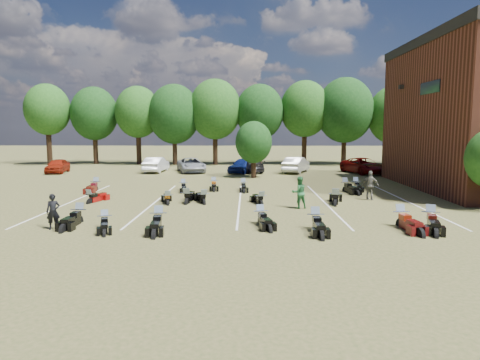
{
  "coord_description": "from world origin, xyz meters",
  "views": [
    {
      "loc": [
        -2.55,
        -21.89,
        4.41
      ],
      "look_at": [
        -2.99,
        4.0,
        1.2
      ],
      "focal_mm": 32.0,
      "sensor_mm": 36.0,
      "label": 1
    }
  ],
  "objects_px": {
    "motorcycle_3": "(261,224)",
    "motorcycle_7": "(90,203)",
    "person_black": "(53,212)",
    "motorcycle_0": "(105,228)",
    "car_0": "(58,166)",
    "car_4": "(243,165)",
    "person_grey": "(370,185)",
    "person_green": "(299,192)",
    "motorcycle_14": "(96,191)"
  },
  "relations": [
    {
      "from": "motorcycle_3",
      "to": "person_black",
      "type": "bearing_deg",
      "value": 175.48
    },
    {
      "from": "person_grey",
      "to": "motorcycle_3",
      "type": "relative_size",
      "value": 0.82
    },
    {
      "from": "car_4",
      "to": "person_black",
      "type": "xyz_separation_m",
      "value": [
        -8.0,
        -23.28,
        0.05
      ]
    },
    {
      "from": "car_0",
      "to": "motorcycle_7",
      "type": "xyz_separation_m",
      "value": [
        9.24,
        -16.55,
        -0.69
      ]
    },
    {
      "from": "person_black",
      "to": "motorcycle_3",
      "type": "distance_m",
      "value": 9.13
    },
    {
      "from": "person_black",
      "to": "person_green",
      "type": "height_order",
      "value": "person_green"
    },
    {
      "from": "motorcycle_0",
      "to": "car_4",
      "type": "bearing_deg",
      "value": 58.21
    },
    {
      "from": "person_green",
      "to": "motorcycle_3",
      "type": "distance_m",
      "value": 4.49
    },
    {
      "from": "motorcycle_0",
      "to": "car_0",
      "type": "bearing_deg",
      "value": 100.7
    },
    {
      "from": "car_4",
      "to": "person_grey",
      "type": "distance_m",
      "value": 17.37
    },
    {
      "from": "person_grey",
      "to": "motorcycle_0",
      "type": "distance_m",
      "value": 15.7
    },
    {
      "from": "car_4",
      "to": "motorcycle_7",
      "type": "height_order",
      "value": "car_4"
    },
    {
      "from": "car_4",
      "to": "motorcycle_14",
      "type": "xyz_separation_m",
      "value": [
        -10.15,
        -12.02,
        -0.73
      ]
    },
    {
      "from": "person_black",
      "to": "person_grey",
      "type": "relative_size",
      "value": 0.87
    },
    {
      "from": "person_grey",
      "to": "motorcycle_14",
      "type": "distance_m",
      "value": 18.39
    },
    {
      "from": "person_grey",
      "to": "car_4",
      "type": "bearing_deg",
      "value": -33.67
    },
    {
      "from": "motorcycle_3",
      "to": "motorcycle_14",
      "type": "distance_m",
      "value": 15.02
    },
    {
      "from": "motorcycle_3",
      "to": "motorcycle_14",
      "type": "xyz_separation_m",
      "value": [
        -11.17,
        10.04,
        0.0
      ]
    },
    {
      "from": "person_black",
      "to": "person_grey",
      "type": "bearing_deg",
      "value": 10.34
    },
    {
      "from": "car_0",
      "to": "car_4",
      "type": "relative_size",
      "value": 0.94
    },
    {
      "from": "car_0",
      "to": "motorcycle_3",
      "type": "xyz_separation_m",
      "value": [
        19.0,
        -21.65,
        -0.69
      ]
    },
    {
      "from": "car_4",
      "to": "car_0",
      "type": "bearing_deg",
      "value": -154.69
    },
    {
      "from": "person_black",
      "to": "person_grey",
      "type": "xyz_separation_m",
      "value": [
        15.88,
        7.81,
        0.11
      ]
    },
    {
      "from": "motorcycle_14",
      "to": "motorcycle_7",
      "type": "bearing_deg",
      "value": -77.17
    },
    {
      "from": "person_green",
      "to": "motorcycle_3",
      "type": "height_order",
      "value": "person_green"
    },
    {
      "from": "car_4",
      "to": "motorcycle_14",
      "type": "relative_size",
      "value": 1.82
    },
    {
      "from": "car_0",
      "to": "person_black",
      "type": "bearing_deg",
      "value": -74.64
    },
    {
      "from": "person_green",
      "to": "motorcycle_0",
      "type": "bearing_deg",
      "value": 11.14
    },
    {
      "from": "person_black",
      "to": "motorcycle_7",
      "type": "xyz_separation_m",
      "value": [
        -0.74,
        6.31,
        -0.78
      ]
    },
    {
      "from": "person_black",
      "to": "car_0",
      "type": "bearing_deg",
      "value": 97.75
    },
    {
      "from": "person_black",
      "to": "person_green",
      "type": "distance_m",
      "value": 12.3
    },
    {
      "from": "motorcycle_3",
      "to": "motorcycle_7",
      "type": "bearing_deg",
      "value": 140.22
    },
    {
      "from": "car_0",
      "to": "person_grey",
      "type": "distance_m",
      "value": 29.93
    },
    {
      "from": "person_grey",
      "to": "motorcycle_7",
      "type": "bearing_deg",
      "value": 34.46
    },
    {
      "from": "person_black",
      "to": "person_green",
      "type": "relative_size",
      "value": 0.89
    },
    {
      "from": "motorcycle_14",
      "to": "person_grey",
      "type": "bearing_deg",
      "value": -13.97
    },
    {
      "from": "person_green",
      "to": "motorcycle_3",
      "type": "relative_size",
      "value": 0.8
    },
    {
      "from": "motorcycle_0",
      "to": "motorcycle_7",
      "type": "xyz_separation_m",
      "value": [
        -2.88,
        6.05,
        0.0
      ]
    },
    {
      "from": "motorcycle_0",
      "to": "person_black",
      "type": "bearing_deg",
      "value": 169.47
    },
    {
      "from": "person_black",
      "to": "motorcycle_0",
      "type": "xyz_separation_m",
      "value": [
        2.14,
        0.26,
        -0.78
      ]
    },
    {
      "from": "car_0",
      "to": "person_green",
      "type": "distance_m",
      "value": 27.72
    },
    {
      "from": "car_0",
      "to": "person_green",
      "type": "relative_size",
      "value": 2.3
    },
    {
      "from": "car_0",
      "to": "motorcycle_3",
      "type": "bearing_deg",
      "value": -56.95
    },
    {
      "from": "motorcycle_7",
      "to": "motorcycle_0",
      "type": "bearing_deg",
      "value": 132.3
    },
    {
      "from": "car_0",
      "to": "car_4",
      "type": "xyz_separation_m",
      "value": [
        17.98,
        0.41,
        0.04
      ]
    },
    {
      "from": "person_black",
      "to": "motorcycle_0",
      "type": "relative_size",
      "value": 0.78
    },
    {
      "from": "motorcycle_3",
      "to": "motorcycle_14",
      "type": "height_order",
      "value": "motorcycle_14"
    },
    {
      "from": "motorcycle_3",
      "to": "car_4",
      "type": "bearing_deg",
      "value": 80.45
    },
    {
      "from": "motorcycle_7",
      "to": "car_0",
      "type": "bearing_deg",
      "value": -43.99
    },
    {
      "from": "person_black",
      "to": "motorcycle_3",
      "type": "xyz_separation_m",
      "value": [
        9.02,
        1.22,
        -0.78
      ]
    }
  ]
}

